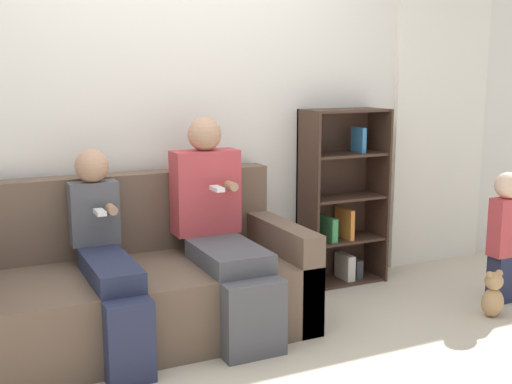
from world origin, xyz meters
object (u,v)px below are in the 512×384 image
at_px(adult_seated, 220,225).
at_px(teddy_bear, 493,295).
at_px(bookshelf, 340,202).
at_px(couch, 132,287).
at_px(toddler_standing, 505,232).
at_px(child_seated, 107,254).

distance_m(adult_seated, teddy_bear, 1.73).
relative_size(bookshelf, teddy_bear, 4.19).
bearing_deg(bookshelf, teddy_bear, -65.39).
bearing_deg(adult_seated, bookshelf, 21.40).
xyz_separation_m(bookshelf, teddy_bear, (0.46, -1.01, -0.44)).
bearing_deg(couch, toddler_standing, -12.33).
bearing_deg(toddler_standing, bookshelf, 130.72).
distance_m(couch, adult_seated, 0.61).
relative_size(couch, adult_seated, 1.59).
height_order(adult_seated, child_seated, adult_seated).
height_order(couch, bookshelf, bookshelf).
relative_size(couch, bookshelf, 1.57).
bearing_deg(child_seated, couch, 41.55).
xyz_separation_m(toddler_standing, teddy_bear, (-0.25, -0.18, -0.33)).
height_order(adult_seated, toddler_standing, adult_seated).
height_order(couch, adult_seated, adult_seated).
bearing_deg(couch, child_seated, -138.45).
relative_size(adult_seated, child_seated, 1.15).
bearing_deg(toddler_standing, teddy_bear, -145.30).
xyz_separation_m(couch, teddy_bear, (2.06, -0.68, -0.15)).
relative_size(couch, toddler_standing, 2.26).
xyz_separation_m(couch, bookshelf, (1.60, 0.33, 0.29)).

